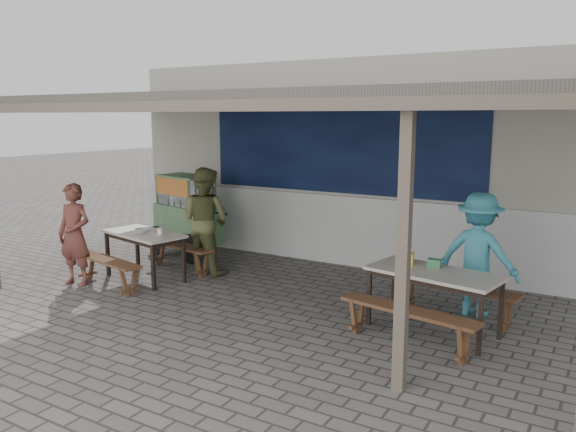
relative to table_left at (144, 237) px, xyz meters
The scene contains 17 objects.
ground 2.53m from the table_left, 13.18° to the right, with size 60.00×60.00×0.00m, color #63605A.
back_wall 3.98m from the table_left, 51.87° to the left, with size 9.00×1.28×3.50m.
warung_roof 3.16m from the table_left, ahead, with size 9.00×4.21×2.81m.
table_left is the anchor object (origin of this frame).
bench_left_street 0.74m from the table_left, 101.69° to the right, with size 1.52×0.58×0.45m.
bench_left_wall 0.74m from the table_left, 78.31° to the left, with size 1.52×0.58×0.45m.
table_right 4.57m from the table_left, ahead, with size 1.62×0.97×0.75m.
bench_right_street 4.50m from the table_left, ahead, with size 1.64×0.56×0.45m.
bench_right_wall 4.74m from the table_left, ahead, with size 1.64×0.56×0.45m.
vendor_cart 1.58m from the table_left, 105.58° to the left, with size 1.92×1.02×1.49m.
patron_street_side 1.02m from the table_left, 132.51° to the right, with size 0.57×0.37×1.56m, color brown.
patron_wall_side 1.01m from the table_left, 52.98° to the left, with size 0.85×0.66×1.74m, color brown.
patron_right_table 4.98m from the table_left, 11.70° to the left, with size 1.03×0.59×1.60m, color teal.
tissue_box 4.21m from the table_left, ahead, with size 0.14×0.14×0.14m, color yellow.
donation_box 4.53m from the table_left, ahead, with size 0.15×0.10×0.10m, color #377C4B.
condiment_jar 0.34m from the table_left, ahead, with size 0.09×0.09×0.10m, color white.
condiment_bowl 0.12m from the table_left, 150.74° to the left, with size 0.22×0.22×0.05m, color silver.
Camera 1 is at (3.98, -5.68, 2.54)m, focal length 35.00 mm.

